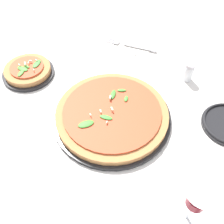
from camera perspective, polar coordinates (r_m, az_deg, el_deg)
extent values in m
plane|color=silver|center=(0.82, 2.89, 0.37)|extent=(6.00, 6.00, 0.00)
cylinder|color=black|center=(0.79, 0.00, -1.10)|extent=(0.36, 0.36, 0.01)
cylinder|color=#AD7542|center=(0.78, 0.00, -0.42)|extent=(0.34, 0.34, 0.02)
cylinder|color=#C64728|center=(0.77, 0.00, 0.14)|extent=(0.29, 0.29, 0.01)
ellipsoid|color=#458934|center=(0.82, 2.14, 4.75)|extent=(0.03, 0.01, 0.01)
ellipsoid|color=#3D7B2E|center=(0.81, 0.22, 3.84)|extent=(0.02, 0.04, 0.01)
ellipsoid|color=#40822F|center=(0.74, -5.69, -2.59)|extent=(0.05, 0.04, 0.01)
ellipsoid|color=#3F8E33|center=(0.75, -1.31, -1.16)|extent=(0.04, 0.02, 0.01)
ellipsoid|color=#438B32|center=(0.80, 2.89, 2.94)|extent=(0.01, 0.03, 0.01)
cube|color=beige|center=(0.74, -1.13, -2.21)|extent=(0.00, 0.01, 0.00)
cube|color=beige|center=(0.76, -0.02, 0.62)|extent=(0.01, 0.01, 0.01)
cube|color=beige|center=(0.76, -2.51, 0.15)|extent=(0.01, 0.01, 0.01)
cube|color=beige|center=(0.79, -0.39, 3.16)|extent=(0.00, 0.01, 0.01)
cube|color=beige|center=(0.76, -4.72, -0.61)|extent=(0.01, 0.01, 0.00)
cylinder|color=black|center=(0.97, -17.69, 8.06)|extent=(0.18, 0.18, 0.01)
cylinder|color=#AD7542|center=(0.96, -17.90, 8.71)|extent=(0.16, 0.16, 0.02)
cylinder|color=#C64728|center=(0.96, -18.07, 9.24)|extent=(0.11, 0.11, 0.01)
ellipsoid|color=#498C34|center=(0.93, -19.20, 8.07)|extent=(0.02, 0.04, 0.01)
ellipsoid|color=#3F7C34|center=(0.95, -16.07, 10.09)|extent=(0.03, 0.05, 0.01)
ellipsoid|color=#448931|center=(0.95, -18.89, 8.93)|extent=(0.05, 0.03, 0.01)
ellipsoid|color=#41852E|center=(0.95, -18.09, 9.44)|extent=(0.03, 0.02, 0.01)
cube|color=beige|center=(0.96, -19.52, 9.64)|extent=(0.01, 0.01, 0.00)
cube|color=beige|center=(0.96, -16.15, 10.76)|extent=(0.01, 0.01, 0.00)
cube|color=beige|center=(0.96, -17.73, 10.18)|extent=(0.00, 0.01, 0.00)
cube|color=beige|center=(0.92, -16.67, 8.76)|extent=(0.01, 0.01, 0.00)
cube|color=beige|center=(0.96, -17.36, 10.55)|extent=(0.01, 0.00, 0.01)
cube|color=beige|center=(0.95, -18.37, 9.91)|extent=(0.01, 0.01, 0.01)
cylinder|color=white|center=(0.68, 15.85, -21.08)|extent=(0.07, 0.07, 0.00)
cylinder|color=white|center=(0.64, 16.69, -19.86)|extent=(0.01, 0.01, 0.08)
cone|color=white|center=(0.57, 18.44, -17.22)|extent=(0.08, 0.08, 0.07)
cylinder|color=maroon|center=(0.59, 17.96, -17.95)|extent=(0.04, 0.04, 0.02)
cube|color=silver|center=(1.05, 4.44, 14.00)|extent=(0.16, 0.12, 0.01)
cube|color=silver|center=(1.05, 6.12, 13.83)|extent=(0.13, 0.04, 0.00)
cube|color=silver|center=(1.07, 0.97, 14.99)|extent=(0.03, 0.03, 0.00)
cube|color=silver|center=(1.08, -0.31, 15.55)|extent=(0.04, 0.01, 0.00)
cube|color=silver|center=(1.08, -0.48, 15.29)|extent=(0.04, 0.01, 0.00)
cube|color=silver|center=(1.07, -0.66, 15.03)|extent=(0.04, 0.01, 0.00)
cylinder|color=silver|center=(0.93, 16.30, 8.08)|extent=(0.03, 0.03, 0.06)
cylinder|color=#B7B7BF|center=(0.91, 16.76, 9.62)|extent=(0.03, 0.03, 0.01)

